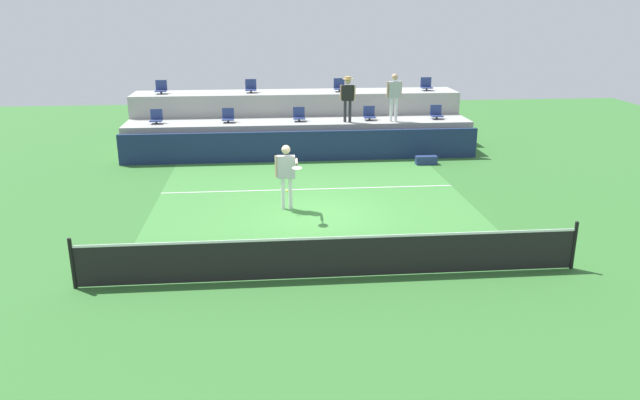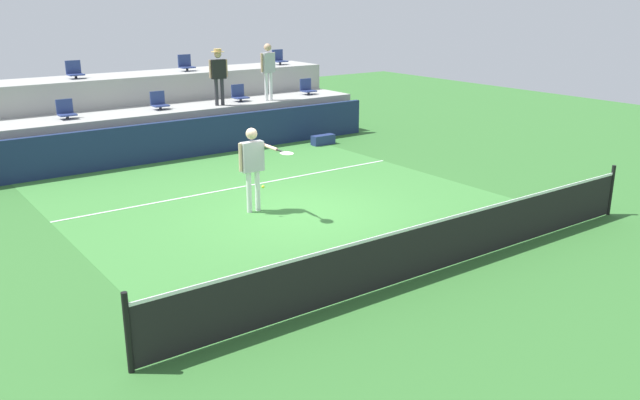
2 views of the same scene
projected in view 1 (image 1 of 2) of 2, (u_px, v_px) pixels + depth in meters
ground_plane at (316, 215)px, 16.43m from camera, size 40.00×40.00×0.00m
court_inner_paint at (313, 203)px, 17.38m from camera, size 9.00×10.00×0.01m
court_service_line at (309, 189)px, 18.70m from camera, size 9.00×0.06×0.00m
tennis_net at (332, 256)px, 12.49m from camera, size 10.48×0.08×1.07m
sponsor_backboard at (302, 146)px, 21.95m from camera, size 13.00×0.16×1.10m
seating_tier_lower at (299, 137)px, 23.16m from camera, size 13.00×1.80×1.25m
seating_tier_upper at (297, 118)px, 24.73m from camera, size 13.00×1.80×2.10m
stadium_chair_lower_far_left at (156, 118)px, 22.37m from camera, size 0.44×0.40×0.52m
stadium_chair_lower_left at (228, 116)px, 22.60m from camera, size 0.44×0.40×0.52m
stadium_chair_lower_center at (299, 115)px, 22.84m from camera, size 0.44×0.40×0.52m
stadium_chair_lower_right at (369, 114)px, 23.07m from camera, size 0.44×0.40×0.52m
stadium_chair_lower_far_right at (436, 113)px, 23.30m from camera, size 0.44×0.40×0.52m
stadium_chair_upper_far_left at (161, 88)px, 23.81m from camera, size 0.44×0.40×0.52m
stadium_chair_upper_left at (251, 87)px, 24.12m from camera, size 0.44×0.40×0.52m
stadium_chair_upper_right at (339, 86)px, 24.43m from camera, size 0.44×0.40×0.52m
stadium_chair_upper_far_right at (426, 85)px, 24.75m from camera, size 0.44×0.40×0.52m
tennis_player at (287, 170)px, 16.54m from camera, size 0.69×1.25×1.82m
spectator_with_hat at (348, 95)px, 22.38m from camera, size 0.58×0.46×1.69m
spectator_in_white at (394, 93)px, 22.52m from camera, size 0.61×0.28×1.77m
tennis_ball at (287, 191)px, 16.34m from camera, size 0.07×0.07×0.07m
equipment_bag at (426, 160)px, 21.61m from camera, size 0.76×0.28×0.30m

